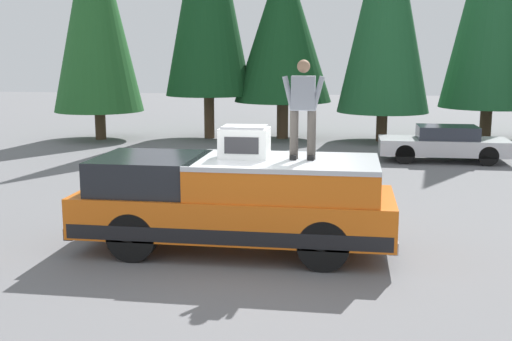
# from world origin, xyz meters

# --- Properties ---
(ground_plane) EXTENTS (90.00, 90.00, 0.00)m
(ground_plane) POSITION_xyz_m (0.00, 0.00, 0.00)
(ground_plane) COLOR slate
(pickup_truck) EXTENTS (2.01, 5.54, 1.65)m
(pickup_truck) POSITION_xyz_m (0.26, 0.33, 0.87)
(pickup_truck) COLOR orange
(pickup_truck) RESTS_ON ground
(compressor_unit) EXTENTS (0.65, 0.84, 0.56)m
(compressor_unit) POSITION_xyz_m (0.35, 0.18, 1.93)
(compressor_unit) COLOR silver
(compressor_unit) RESTS_ON pickup_truck
(person_on_truck_bed) EXTENTS (0.29, 0.72, 1.69)m
(person_on_truck_bed) POSITION_xyz_m (0.35, -0.83, 2.55)
(person_on_truck_bed) COLOR #423D38
(person_on_truck_bed) RESTS_ON pickup_truck
(parked_car_silver) EXTENTS (1.64, 4.10, 1.16)m
(parked_car_silver) POSITION_xyz_m (10.56, -4.68, 0.58)
(parked_car_silver) COLOR silver
(parked_car_silver) RESTS_ON ground
(conifer_center_left) EXTENTS (3.63, 3.63, 9.74)m
(conifer_center_left) POSITION_xyz_m (15.20, -2.89, 5.45)
(conifer_center_left) COLOR #4C3826
(conifer_center_left) RESTS_ON ground
(conifer_center_right) EXTENTS (3.98, 3.98, 7.62)m
(conifer_center_right) POSITION_xyz_m (15.49, 1.15, 4.56)
(conifer_center_right) COLOR #4C3826
(conifer_center_right) RESTS_ON ground
(conifer_far_right) EXTENTS (3.58, 3.58, 9.40)m
(conifer_far_right) POSITION_xyz_m (14.06, 8.51, 5.27)
(conifer_far_right) COLOR #4C3826
(conifer_far_right) RESTS_ON ground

